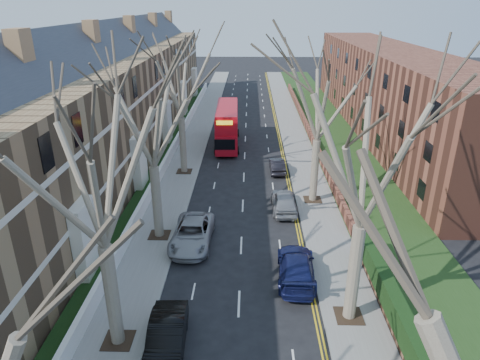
{
  "coord_description": "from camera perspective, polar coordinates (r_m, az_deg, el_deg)",
  "views": [
    {
      "loc": [
        0.49,
        -9.74,
        15.14
      ],
      "look_at": [
        -0.18,
        19.28,
        2.95
      ],
      "focal_mm": 32.0,
      "sensor_mm": 36.0,
      "label": 1
    }
  ],
  "objects": [
    {
      "name": "pavement_left",
      "position": [
        51.43,
        -6.01,
        5.6
      ],
      "size": [
        3.0,
        102.0,
        0.12
      ],
      "primitive_type": "cube",
      "color": "slate",
      "rests_on": "ground"
    },
    {
      "name": "pavement_right",
      "position": [
        51.32,
        7.46,
        5.49
      ],
      "size": [
        3.0,
        102.0,
        0.12
      ],
      "primitive_type": "cube",
      "color": "slate",
      "rests_on": "ground"
    },
    {
      "name": "terrace_left",
      "position": [
        44.18,
        -17.6,
        9.16
      ],
      "size": [
        9.7,
        78.0,
        13.6
      ],
      "color": "olive",
      "rests_on": "ground"
    },
    {
      "name": "flats_right",
      "position": [
        56.33,
        19.21,
        11.15
      ],
      "size": [
        13.97,
        54.0,
        10.0
      ],
      "color": "brown",
      "rests_on": "ground"
    },
    {
      "name": "front_wall_left",
      "position": [
        44.01,
        -9.43,
        3.2
      ],
      "size": [
        0.3,
        78.0,
        1.0
      ],
      "color": "white",
      "rests_on": "ground"
    },
    {
      "name": "grass_verge_right",
      "position": [
        51.97,
        12.43,
        5.47
      ],
      "size": [
        6.0,
        102.0,
        0.06
      ],
      "color": "#1E3B15",
      "rests_on": "ground"
    },
    {
      "name": "tree_left_mid",
      "position": [
        17.81,
        -19.12,
        3.22
      ],
      "size": [
        10.5,
        10.5,
        14.71
      ],
      "color": "#776755",
      "rests_on": "ground"
    },
    {
      "name": "tree_left_far",
      "position": [
        27.12,
        -12.08,
        9.72
      ],
      "size": [
        10.15,
        10.15,
        14.22
      ],
      "color": "#776755",
      "rests_on": "ground"
    },
    {
      "name": "tree_left_dist",
      "position": [
        38.65,
        -8.16,
        14.25
      ],
      "size": [
        10.5,
        10.5,
        14.71
      ],
      "color": "#776755",
      "rests_on": "ground"
    },
    {
      "name": "tree_right_mid",
      "position": [
        19.31,
        16.98,
        4.97
      ],
      "size": [
        10.5,
        10.5,
        14.71
      ],
      "color": "#776755",
      "rests_on": "ground"
    },
    {
      "name": "tree_right_far",
      "position": [
        32.7,
        10.71,
        12.0
      ],
      "size": [
        10.15,
        10.15,
        14.22
      ],
      "color": "#776755",
      "rests_on": "ground"
    },
    {
      "name": "double_decker_bus",
      "position": [
        48.33,
        -1.71,
        7.12
      ],
      "size": [
        2.84,
        10.28,
        4.3
      ],
      "rotation": [
        0.0,
        0.0,
        3.17
      ],
      "color": "#A90C18",
      "rests_on": "ground"
    },
    {
      "name": "car_left_mid",
      "position": [
        21.29,
        -9.76,
        -20.04
      ],
      "size": [
        1.89,
        4.79,
        1.55
      ],
      "primitive_type": "imported",
      "rotation": [
        0.0,
        0.0,
        0.05
      ],
      "color": "black",
      "rests_on": "ground"
    },
    {
      "name": "car_left_far",
      "position": [
        28.94,
        -6.38,
        -7.13
      ],
      "size": [
        2.75,
        5.68,
        1.56
      ],
      "primitive_type": "imported",
      "rotation": [
        0.0,
        0.0,
        -0.03
      ],
      "color": "gray",
      "rests_on": "ground"
    },
    {
      "name": "car_right_near",
      "position": [
        25.72,
        7.51,
        -11.42
      ],
      "size": [
        2.42,
        5.39,
        1.53
      ],
      "primitive_type": "imported",
      "rotation": [
        0.0,
        0.0,
        3.09
      ],
      "color": "#161B4D",
      "rests_on": "ground"
    },
    {
      "name": "car_right_mid",
      "position": [
        33.39,
        5.88,
        -2.81
      ],
      "size": [
        1.96,
        4.67,
        1.58
      ],
      "primitive_type": "imported",
      "rotation": [
        0.0,
        0.0,
        3.16
      ],
      "color": "gray",
      "rests_on": "ground"
    },
    {
      "name": "car_right_far",
      "position": [
        40.94,
        4.97,
        1.93
      ],
      "size": [
        1.46,
        3.89,
        1.27
      ],
      "primitive_type": "imported",
      "rotation": [
        0.0,
        0.0,
        3.17
      ],
      "color": "black",
      "rests_on": "ground"
    }
  ]
}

